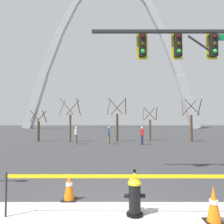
# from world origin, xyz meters

# --- Properties ---
(ground_plane) EXTENTS (240.00, 240.00, 0.00)m
(ground_plane) POSITION_xyz_m (0.00, 0.00, 0.00)
(ground_plane) COLOR #333335
(fire_hydrant) EXTENTS (0.46, 0.48, 0.99)m
(fire_hydrant) POSITION_xyz_m (0.68, -0.50, 0.47)
(fire_hydrant) COLOR black
(fire_hydrant) RESTS_ON ground
(caution_tape_barrier) EXTENTS (4.83, 0.06, 0.94)m
(caution_tape_barrier) POSITION_xyz_m (0.32, -0.59, 0.64)
(caution_tape_barrier) COLOR #232326
(caution_tape_barrier) RESTS_ON ground
(traffic_cone_by_hydrant) EXTENTS (0.36, 0.36, 0.73)m
(traffic_cone_by_hydrant) POSITION_xyz_m (2.24, -0.84, 0.36)
(traffic_cone_by_hydrant) COLOR black
(traffic_cone_by_hydrant) RESTS_ON ground
(traffic_cone_mid_sidewalk) EXTENTS (0.36, 0.36, 0.73)m
(traffic_cone_mid_sidewalk) POSITION_xyz_m (-0.92, 0.40, 0.36)
(traffic_cone_mid_sidewalk) COLOR black
(traffic_cone_mid_sidewalk) RESTS_ON ground
(traffic_signal_gantry) EXTENTS (6.42, 0.44, 6.00)m
(traffic_signal_gantry) POSITION_xyz_m (3.85, 3.07, 4.27)
(traffic_signal_gantry) COLOR #232326
(traffic_signal_gantry) RESTS_ON ground
(monument_arch) EXTENTS (54.01, 2.42, 49.47)m
(monument_arch) POSITION_xyz_m (-0.00, 60.57, 21.77)
(monument_arch) COLOR #B2B5BC
(monument_arch) RESTS_ON ground
(tree_far_left) EXTENTS (1.50, 1.51, 3.21)m
(tree_far_left) POSITION_xyz_m (-7.48, 17.13, 1.42)
(tree_far_left) COLOR #473323
(tree_far_left) RESTS_ON ground
(tree_left_mid) EXTENTS (2.01, 2.02, 4.37)m
(tree_left_mid) POSITION_xyz_m (-4.05, 16.44, 1.94)
(tree_left_mid) COLOR brown
(tree_left_mid) RESTS_ON ground
(tree_center_left) EXTENTS (2.06, 2.07, 4.47)m
(tree_center_left) POSITION_xyz_m (0.72, 17.02, 1.99)
(tree_center_left) COLOR #473323
(tree_center_left) RESTS_ON ground
(tree_center_right) EXTENTS (1.66, 1.67, 3.58)m
(tree_center_right) POSITION_xyz_m (4.29, 17.95, 1.59)
(tree_center_right) COLOR brown
(tree_center_right) RESTS_ON ground
(tree_right_mid) EXTENTS (1.99, 2.00, 4.31)m
(tree_right_mid) POSITION_xyz_m (8.30, 16.70, 1.92)
(tree_right_mid) COLOR #473323
(tree_right_mid) RESTS_ON ground
(pedestrian_walking_left) EXTENTS (0.38, 0.28, 1.59)m
(pedestrian_walking_left) POSITION_xyz_m (2.86, 13.87, 0.82)
(pedestrian_walking_left) COLOR #232847
(pedestrian_walking_left) RESTS_ON ground
(pedestrian_standing_center) EXTENTS (0.25, 0.37, 1.59)m
(pedestrian_standing_center) POSITION_xyz_m (-3.06, 14.20, 0.82)
(pedestrian_standing_center) COLOR brown
(pedestrian_standing_center) RESTS_ON ground
(pedestrian_walking_right) EXTENTS (0.22, 0.35, 1.59)m
(pedestrian_walking_right) POSITION_xyz_m (-0.10, 14.24, 0.82)
(pedestrian_walking_right) COLOR brown
(pedestrian_walking_right) RESTS_ON ground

